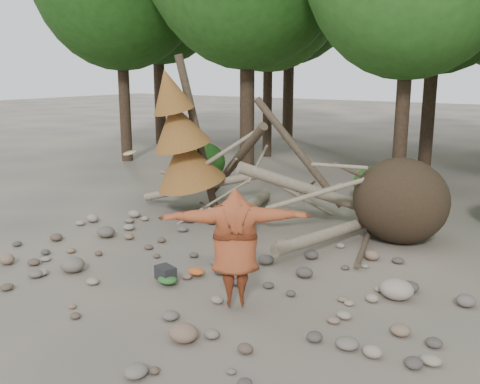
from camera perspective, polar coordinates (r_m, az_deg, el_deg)
The scene contains 13 objects.
ground at distance 10.57m, azimuth -4.75°, elevation -8.92°, with size 120.00×120.00×0.00m, color #514C44.
deadfall_pile at distance 12.92m, azimuth 14.21°, elevation -0.78°, with size 8.55×5.24×3.30m.
dead_conifer at distance 14.51m, azimuth -6.27°, elevation 5.66°, with size 2.06×2.16×4.35m.
bush_left at distance 19.14m, azimuth -4.28°, elevation 3.24°, with size 1.80×1.80×1.44m, color #1E4D14.
bush_mid at distance 16.68m, azimuth 14.38°, elevation 0.87°, with size 1.40×1.40×1.12m, color #28621C.
frisbee_thrower at distance 8.80m, azimuth -0.53°, elevation -5.93°, with size 3.47×1.98×2.46m.
backpack at distance 10.26m, azimuth -7.93°, elevation -8.88°, with size 0.40×0.26×0.26m, color black.
cloth_green at distance 10.14m, azimuth -7.75°, elevation -9.51°, with size 0.38×0.32×0.14m, color #285C25.
cloth_orange at distance 10.51m, azimuth -4.68°, elevation -8.68°, with size 0.34×0.28×0.12m, color #B14F1E.
boulder_front_left at distance 11.19m, azimuth -17.46°, elevation -7.38°, with size 0.51×0.46×0.31m, color #665E55.
boulder_front_right at distance 8.19m, azimuth -6.07°, elevation -14.71°, with size 0.45×0.41×0.27m, color brown.
boulder_mid_right at distance 9.87m, azimuth 16.36°, elevation -9.92°, with size 0.59×0.53×0.36m, color gray.
boulder_mid_left at distance 13.22m, azimuth -14.12°, elevation -4.14°, with size 0.45×0.40×0.27m, color #57524A.
Camera 1 is at (6.16, -7.64, 3.92)m, focal length 40.00 mm.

